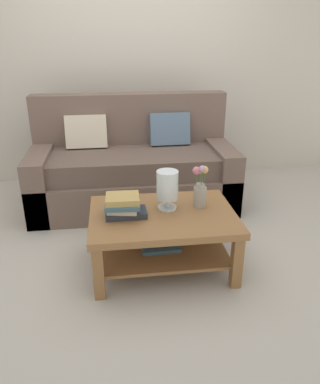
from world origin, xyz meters
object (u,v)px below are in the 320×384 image
at_px(glass_hurricane_vase, 167,187).
at_px(flower_pitcher, 200,189).
at_px(book_stack_main, 124,206).
at_px(couch, 133,168).
at_px(coffee_table, 163,228).

relative_size(glass_hurricane_vase, flower_pitcher, 0.89).
distance_m(book_stack_main, flower_pitcher, 0.57).
relative_size(couch, coffee_table, 1.90).
height_order(couch, flower_pitcher, couch).
height_order(coffee_table, glass_hurricane_vase, glass_hurricane_vase).
distance_m(coffee_table, flower_pitcher, 0.39).
bearing_deg(book_stack_main, flower_pitcher, 8.46).
height_order(coffee_table, book_stack_main, book_stack_main).
bearing_deg(flower_pitcher, book_stack_main, -171.54).
height_order(book_stack_main, glass_hurricane_vase, glass_hurricane_vase).
distance_m(couch, glass_hurricane_vase, 1.15).
xyz_separation_m(couch, coffee_table, (0.14, -1.18, -0.05)).
bearing_deg(coffee_table, couch, 96.70).
relative_size(couch, glass_hurricane_vase, 6.79).
height_order(couch, book_stack_main, couch).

